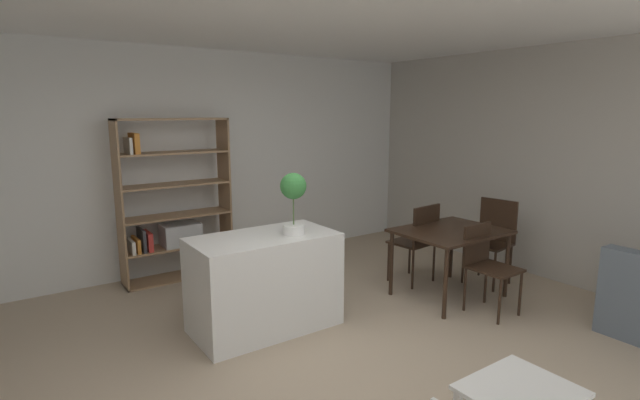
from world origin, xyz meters
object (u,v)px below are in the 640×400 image
object	(u,v)px
dining_table	(450,237)
dining_chair_far	(419,236)
dining_chair_near	(486,260)
kitchen_island	(265,282)
dining_chair_window_side	(493,234)
potted_plant_on_island	(293,195)
open_bookshelf	(173,210)

from	to	relation	value
dining_table	dining_chair_far	distance (m)	0.47
dining_chair_far	dining_chair_near	bearing A→B (deg)	82.96
kitchen_island	dining_chair_window_side	world-z (taller)	dining_chair_window_side
potted_plant_on_island	dining_chair_far	xyz separation A→B (m)	(1.77, 0.12, -0.68)
dining_chair_far	kitchen_island	bearing A→B (deg)	-5.92
potted_plant_on_island	dining_chair_window_side	size ratio (longest dim) A/B	0.58
dining_chair_far	dining_chair_near	world-z (taller)	dining_chair_far
open_bookshelf	dining_chair_far	size ratio (longest dim) A/B	2.03
kitchen_island	dining_chair_near	size ratio (longest dim) A/B	1.50
kitchen_island	dining_table	world-z (taller)	kitchen_island
open_bookshelf	dining_table	size ratio (longest dim) A/B	1.74
kitchen_island	potted_plant_on_island	size ratio (longest dim) A/B	2.32
open_bookshelf	dining_table	xyz separation A→B (m)	(2.26, -2.25, -0.18)
potted_plant_on_island	open_bookshelf	xyz separation A→B (m)	(-0.50, 1.91, -0.40)
dining_chair_far	dining_chair_near	distance (m)	0.92
dining_chair_far	dining_chair_window_side	bearing A→B (deg)	143.39
dining_table	dining_chair_window_side	world-z (taller)	dining_chair_window_side
dining_chair_window_side	dining_chair_far	bearing A→B (deg)	-128.20
dining_chair_window_side	dining_chair_far	world-z (taller)	dining_chair_window_side
kitchen_island	open_bookshelf	size ratio (longest dim) A/B	0.68
potted_plant_on_island	dining_chair_near	bearing A→B (deg)	-24.56
potted_plant_on_island	dining_chair_far	world-z (taller)	potted_plant_on_island
kitchen_island	dining_chair_far	distance (m)	2.03
potted_plant_on_island	dining_table	world-z (taller)	potted_plant_on_island
open_bookshelf	dining_chair_window_side	distance (m)	3.78
kitchen_island	dining_chair_window_side	xyz separation A→B (m)	(2.79, -0.43, 0.14)
dining_chair_window_side	open_bookshelf	bearing A→B (deg)	-134.29
potted_plant_on_island	dining_table	bearing A→B (deg)	-10.94
kitchen_island	potted_plant_on_island	bearing A→B (deg)	-23.18
kitchen_island	dining_table	xyz separation A→B (m)	(2.01, -0.45, 0.23)
kitchen_island	dining_chair_near	bearing A→B (deg)	-24.39
open_bookshelf	dining_chair_window_side	bearing A→B (deg)	-36.43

